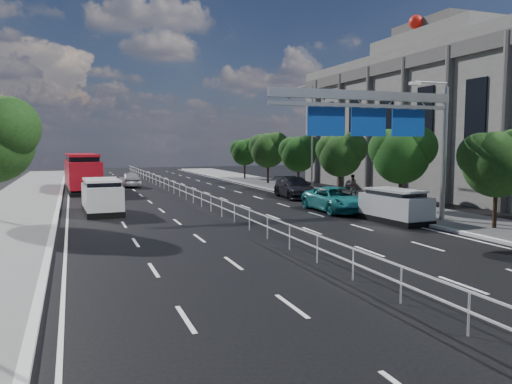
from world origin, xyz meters
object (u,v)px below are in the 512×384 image
overhead_gantry (383,116)px  pedestrian_b (352,185)px  white_minivan (102,197)px  pedestrian_a (400,201)px  red_bus (82,171)px  parked_car_teal (336,199)px  near_car_silver (129,179)px  parked_car_dark (295,188)px  silver_minivan (395,206)px  near_car_dark (76,169)px

overhead_gantry → pedestrian_b: bearing=64.5°
pedestrian_b → white_minivan: bearing=34.0°
pedestrian_a → red_bus: bearing=-93.0°
red_bus → parked_car_teal: bearing=-57.0°
near_car_silver → parked_car_dark: size_ratio=0.80×
parked_car_dark → pedestrian_b: bearing=-2.1°
overhead_gantry → near_car_silver: 30.60m
red_bus → near_car_silver: (4.44, 2.70, -0.99)m
near_car_silver → pedestrian_b: 22.14m
parked_car_teal → parked_car_dark: bearing=84.7°
white_minivan → parked_car_dark: (14.71, 3.99, -0.23)m
red_bus → silver_minivan: 29.47m
near_car_silver → overhead_gantry: bearing=105.0°
near_car_dark → parked_car_teal: (14.83, -45.16, -0.01)m
white_minivan → red_bus: bearing=90.6°
silver_minivan → parked_car_teal: size_ratio=0.80×
near_car_silver → pedestrian_b: (15.84, -15.47, 0.20)m
parked_car_dark → pedestrian_b: size_ratio=3.39×
near_car_dark → pedestrian_a: bearing=116.9°
overhead_gantry → near_car_dark: overhead_gantry is taller
overhead_gantry → near_car_dark: 52.97m
parked_car_teal → pedestrian_a: size_ratio=3.37×
overhead_gantry → near_car_dark: size_ratio=2.17×
white_minivan → near_car_silver: 19.17m
near_car_dark → pedestrian_b: size_ratio=2.89×
pedestrian_b → silver_minivan: bearing=93.1°
overhead_gantry → pedestrian_a: (2.86, 2.27, -4.65)m
near_car_silver → red_bus: bearing=27.9°
overhead_gantry → pedestrian_a: size_ratio=6.26×
near_car_dark → overhead_gantry: bearing=113.1°
silver_minivan → pedestrian_b: bearing=65.1°
near_car_silver → silver_minivan: (11.09, -27.73, 0.12)m
red_bus → parked_car_dark: bearing=-40.6°
near_car_silver → pedestrian_b: pedestrian_b is taller
overhead_gantry → parked_car_teal: overhead_gantry is taller
near_car_silver → white_minivan: bearing=75.7°
parked_car_teal → red_bus: bearing=127.1°
overhead_gantry → parked_car_dark: 14.74m
near_car_dark → silver_minivan: bearing=115.0°
overhead_gantry → pedestrian_a: 5.91m
near_car_dark → silver_minivan: 52.29m
parked_car_teal → pedestrian_b: size_ratio=3.38×
parked_car_teal → near_car_dark: bearing=109.7°
white_minivan → red_bus: red_bus is taller
near_car_silver → near_car_dark: near_car_dark is taller
parked_car_teal → pedestrian_b: (5.73, 7.57, 0.19)m
white_minivan → pedestrian_b: 19.74m
white_minivan → pedestrian_a: white_minivan is taller
red_bus → near_car_silver: 5.29m
pedestrian_b → overhead_gantry: bearing=88.7°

